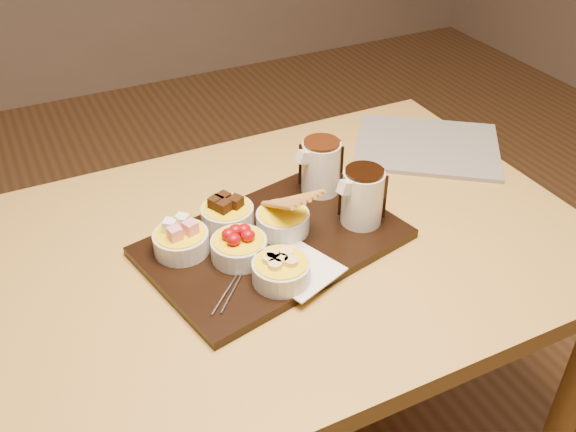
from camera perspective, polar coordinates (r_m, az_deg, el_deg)
name	(u,v)px	position (r m, az deg, el deg)	size (l,w,h in m)	color
dining_table	(271,283)	(1.27, -1.49, -5.98)	(1.20, 0.80, 0.75)	#BD9446
serving_board	(274,242)	(1.19, -1.30, -2.37)	(0.46, 0.30, 0.02)	black
napkin	(299,270)	(1.11, 1.03, -4.81)	(0.12, 0.12, 0.00)	white
bowl_marshmallows	(181,242)	(1.16, -9.47, -2.31)	(0.10, 0.10, 0.04)	beige
bowl_cake	(228,216)	(1.22, -5.40, 0.00)	(0.10, 0.10, 0.04)	beige
bowl_strawberries	(239,249)	(1.13, -4.37, -2.92)	(0.10, 0.10, 0.04)	beige
bowl_biscotti	(283,222)	(1.20, -0.47, -0.52)	(0.10, 0.10, 0.04)	beige
bowl_bananas	(281,272)	(1.08, -0.60, -4.96)	(0.10, 0.10, 0.04)	beige
pitcher_dark_chocolate	(362,198)	(1.21, 6.63, 1.64)	(0.08, 0.08, 0.11)	silver
pitcher_milk_chocolate	(321,168)	(1.29, 2.94, 4.33)	(0.08, 0.08, 0.11)	silver
fondue_skewers	(243,265)	(1.12, -4.01, -4.36)	(0.26, 0.03, 0.01)	silver
newspaper	(427,146)	(1.54, 12.26, 6.09)	(0.33, 0.26, 0.01)	beige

